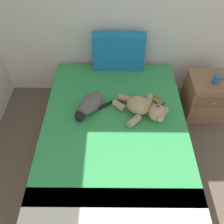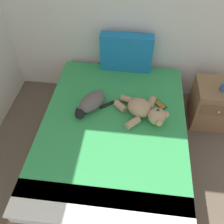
# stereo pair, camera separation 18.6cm
# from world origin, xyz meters

# --- Properties ---
(bed) EXTENTS (1.46, 1.98, 0.48)m
(bed) POSITION_xyz_m (1.41, 3.24, 0.24)
(bed) COLOR olive
(bed) RESTS_ON ground_plane
(patterned_cushion) EXTENTS (0.60, 0.14, 0.45)m
(patterned_cushion) POSITION_xyz_m (1.45, 4.14, 0.70)
(patterned_cushion) COLOR #1972AD
(patterned_cushion) RESTS_ON bed
(cat) EXTENTS (0.39, 0.41, 0.15)m
(cat) POSITION_xyz_m (1.16, 3.43, 0.55)
(cat) COLOR #59514C
(cat) RESTS_ON bed
(teddy_bear) EXTENTS (0.55, 0.45, 0.18)m
(teddy_bear) POSITION_xyz_m (1.70, 3.38, 0.55)
(teddy_bear) COLOR tan
(teddy_bear) RESTS_ON bed
(cell_phone) EXTENTS (0.15, 0.16, 0.01)m
(cell_phone) POSITION_xyz_m (1.86, 3.56, 0.48)
(cell_phone) COLOR black
(cell_phone) RESTS_ON bed
(nightstand) EXTENTS (0.46, 0.47, 0.52)m
(nightstand) POSITION_xyz_m (2.51, 3.86, 0.26)
(nightstand) COLOR olive
(nightstand) RESTS_ON ground_plane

